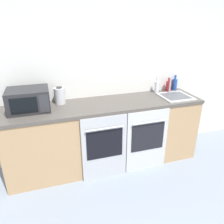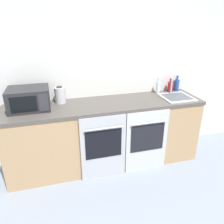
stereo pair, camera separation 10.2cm
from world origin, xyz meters
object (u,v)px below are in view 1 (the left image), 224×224
at_px(bottle_red, 168,86).
at_px(bottle_clear, 157,87).
at_px(oven_right, 147,141).
at_px(kettle, 60,96).
at_px(microwave, 29,100).
at_px(sink, 175,96).
at_px(oven_left, 105,148).
at_px(bottle_blue, 175,84).

height_order(bottle_red, bottle_clear, bottle_clear).
height_order(oven_right, kettle, kettle).
height_order(microwave, bottle_clear, microwave).
bearing_deg(microwave, oven_right, -14.69).
xyz_separation_m(kettle, sink, (1.60, -0.23, -0.09)).
height_order(oven_left, bottle_clear, bottle_clear).
relative_size(oven_right, microwave, 1.82).
distance_m(oven_left, bottle_red, 1.43).
distance_m(bottle_blue, sink, 0.36).
relative_size(bottle_blue, sink, 0.55).
height_order(microwave, kettle, microwave).
xyz_separation_m(oven_right, bottle_red, (0.59, 0.55, 0.56)).
distance_m(microwave, bottle_clear, 1.82).
xyz_separation_m(bottle_red, bottle_clear, (-0.21, -0.02, 0.01)).
bearing_deg(bottle_clear, kettle, -178.82).
bearing_deg(kettle, oven_left, -47.53).
height_order(bottle_red, sink, sink).
height_order(oven_right, sink, sink).
distance_m(oven_left, bottle_blue, 1.54).
bearing_deg(bottle_blue, bottle_red, -167.68).
distance_m(bottle_clear, sink, 0.32).
bearing_deg(oven_left, oven_right, 0.00).
xyz_separation_m(microwave, sink, (1.98, -0.11, -0.12)).
relative_size(oven_right, kettle, 3.98).
height_order(kettle, sink, sink).
relative_size(microwave, bottle_blue, 2.08).
bearing_deg(microwave, sink, -3.07).
height_order(oven_left, bottle_red, bottle_red).
xyz_separation_m(oven_right, bottle_clear, (0.38, 0.53, 0.57)).
relative_size(bottle_red, sink, 0.49).
height_order(bottle_clear, bottle_blue, bottle_clear).
height_order(oven_left, oven_right, same).
relative_size(oven_right, sink, 2.09).
height_order(bottle_blue, kettle, bottle_blue).
height_order(bottle_red, bottle_blue, bottle_blue).
bearing_deg(bottle_red, bottle_blue, 12.32).
height_order(microwave, sink, microwave).
bearing_deg(bottle_blue, oven_right, -141.25).
bearing_deg(bottle_clear, oven_right, -125.60).
relative_size(bottle_red, bottle_clear, 0.86).
xyz_separation_m(oven_left, bottle_red, (1.19, 0.55, 0.56)).
bearing_deg(microwave, kettle, 18.52).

